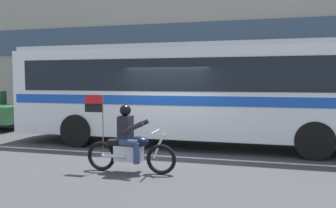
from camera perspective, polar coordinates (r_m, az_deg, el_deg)
name	(u,v)px	position (r m, az deg, el deg)	size (l,w,h in m)	color
ground_plane	(167,152)	(10.36, -0.22, -7.88)	(60.00, 60.00, 0.00)	#3D3D3F
sidewalk_curb	(197,127)	(15.26, 4.82, -3.80)	(28.00, 3.80, 0.15)	#B7B2A8
lane_center_stripe	(161,156)	(9.79, -1.15, -8.55)	(26.60, 0.14, 0.01)	silver
office_building_facade	(206,0)	(17.82, 6.29, 16.65)	(28.00, 0.89, 12.10)	gray
transit_bus	(199,88)	(11.14, 5.16, 2.69)	(12.04, 2.67, 3.22)	white
motorcycle_with_rider	(129,144)	(8.02, -6.37, -6.52)	(2.20, 0.64, 1.78)	black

